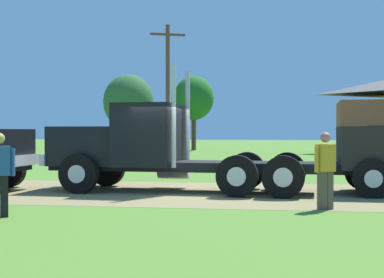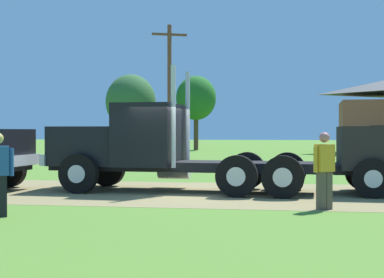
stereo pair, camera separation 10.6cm
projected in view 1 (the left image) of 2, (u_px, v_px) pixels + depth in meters
name	position (u px, v px, depth m)	size (l,w,h in m)	color
ground_plane	(178.00, 193.00, 17.11)	(200.00, 200.00, 0.00)	#527E2B
dirt_track	(178.00, 193.00, 17.11)	(120.00, 6.79, 0.01)	olive
truck_foreground_white	(147.00, 149.00, 17.69)	(8.23, 3.06, 3.69)	black
visitor_standing_near	(325.00, 168.00, 13.44)	(0.51, 0.44, 1.79)	gold
utility_pole_near	(168.00, 88.00, 36.22)	(2.09, 0.97, 8.41)	brown
tree_mid	(128.00, 102.00, 55.52)	(4.78, 4.78, 7.21)	#513823
tree_right	(194.00, 98.00, 55.26)	(3.81, 3.81, 7.04)	#513823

